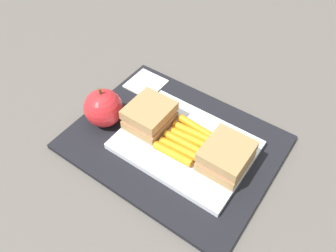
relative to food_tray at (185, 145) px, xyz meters
name	(u,v)px	position (x,y,z in m)	size (l,w,h in m)	color
ground_plane	(174,144)	(0.03, 0.00, -0.02)	(2.40, 2.40, 0.00)	#56514C
lunchbag_mat	(174,142)	(0.03, 0.00, -0.01)	(0.36, 0.28, 0.01)	black
food_tray	(185,145)	(0.00, 0.00, 0.00)	(0.23, 0.17, 0.01)	white
sandwich_half_left	(226,156)	(-0.08, 0.00, 0.03)	(0.07, 0.08, 0.04)	#9E7A4C
sandwich_half_right	(150,115)	(0.08, 0.00, 0.03)	(0.07, 0.08, 0.04)	#9E7A4C
carrot_sticks_bundle	(185,140)	(0.00, 0.00, 0.01)	(0.08, 0.09, 0.02)	orange
apple	(103,108)	(0.16, 0.04, 0.03)	(0.07, 0.07, 0.08)	red
paper_napkin	(146,84)	(0.16, -0.09, 0.00)	(0.07, 0.07, 0.00)	white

